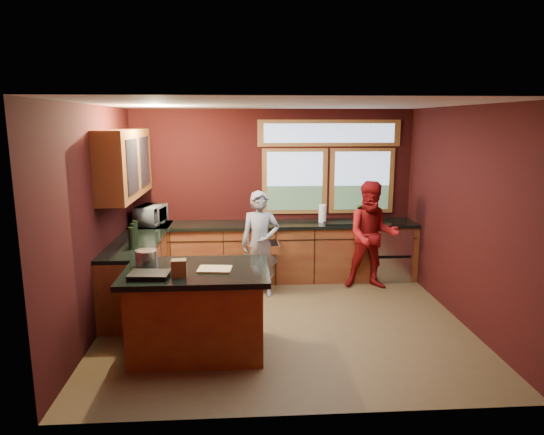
{
  "coord_description": "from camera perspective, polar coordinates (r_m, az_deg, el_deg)",
  "views": [
    {
      "loc": [
        -0.53,
        -5.76,
        2.51
      ],
      "look_at": [
        -0.12,
        0.4,
        1.28
      ],
      "focal_mm": 32.0,
      "sensor_mm": 36.0,
      "label": 1
    }
  ],
  "objects": [
    {
      "name": "person_red",
      "position": [
        7.44,
        11.71,
        -2.09
      ],
      "size": [
        0.87,
        0.72,
        1.64
      ],
      "primitive_type": "imported",
      "rotation": [
        0.0,
        0.0,
        -0.13
      ],
      "color": "maroon",
      "rests_on": "floor"
    },
    {
      "name": "black_tray",
      "position": [
        5.12,
        -14.21,
        -6.57
      ],
      "size": [
        0.42,
        0.31,
        0.05
      ],
      "primitive_type": "cube",
      "rotation": [
        0.0,
        0.0,
        -0.08
      ],
      "color": "black",
      "rests_on": "island"
    },
    {
      "name": "microwave",
      "position": [
        7.73,
        -14.07,
        0.28
      ],
      "size": [
        0.47,
        0.6,
        0.3
      ],
      "primitive_type": "imported",
      "rotation": [
        0.0,
        0.0,
        1.35
      ],
      "color": "#999999",
      "rests_on": "left_counter"
    },
    {
      "name": "person_grey",
      "position": [
        7.01,
        -1.4,
        -3.11
      ],
      "size": [
        0.57,
        0.39,
        1.53
      ],
      "primitive_type": "imported",
      "rotation": [
        0.0,
        0.0,
        -0.04
      ],
      "color": "slate",
      "rests_on": "floor"
    },
    {
      "name": "paper_towel",
      "position": [
        7.71,
        5.96,
        0.47
      ],
      "size": [
        0.12,
        0.12,
        0.28
      ],
      "primitive_type": "cylinder",
      "color": "white",
      "rests_on": "back_counter"
    },
    {
      "name": "cutting_board",
      "position": [
        5.23,
        -6.76,
        -6.06
      ],
      "size": [
        0.37,
        0.28,
        0.02
      ],
      "primitive_type": "cube",
      "rotation": [
        0.0,
        0.0,
        -0.1
      ],
      "color": "tan",
      "rests_on": "island"
    },
    {
      "name": "island",
      "position": [
        5.46,
        -8.75,
        -10.7
      ],
      "size": [
        1.55,
        1.05,
        0.95
      ],
      "color": "maroon",
      "rests_on": "floor"
    },
    {
      "name": "room_shell",
      "position": [
        6.13,
        -4.39,
        4.6
      ],
      "size": [
        4.52,
        4.02,
        2.71
      ],
      "color": "black",
      "rests_on": "ground"
    },
    {
      "name": "potted_plant",
      "position": [
        7.9,
        10.95,
        0.84
      ],
      "size": [
        0.31,
        0.27,
        0.35
      ],
      "primitive_type": "imported",
      "color": "#999999",
      "rests_on": "back_counter"
    },
    {
      "name": "stock_pot",
      "position": [
        5.49,
        -14.53,
        -4.65
      ],
      "size": [
        0.24,
        0.24,
        0.18
      ],
      "primitive_type": "cylinder",
      "color": "#B6B7BB",
      "rests_on": "island"
    },
    {
      "name": "back_counter",
      "position": [
        7.77,
        1.75,
        -3.97
      ],
      "size": [
        4.5,
        0.64,
        0.93
      ],
      "color": "maroon",
      "rests_on": "floor"
    },
    {
      "name": "left_counter",
      "position": [
        7.07,
        -15.27,
        -5.92
      ],
      "size": [
        0.64,
        2.3,
        0.93
      ],
      "color": "maroon",
      "rests_on": "floor"
    },
    {
      "name": "paper_bag",
      "position": [
        5.05,
        -10.88,
        -5.88
      ],
      "size": [
        0.16,
        0.13,
        0.18
      ],
      "primitive_type": "cube",
      "rotation": [
        0.0,
        0.0,
        0.07
      ],
      "color": "brown",
      "rests_on": "island"
    },
    {
      "name": "floor",
      "position": [
        6.31,
        1.38,
        -12.15
      ],
      "size": [
        4.5,
        4.5,
        0.0
      ],
      "primitive_type": "plane",
      "color": "brown",
      "rests_on": "ground"
    }
  ]
}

